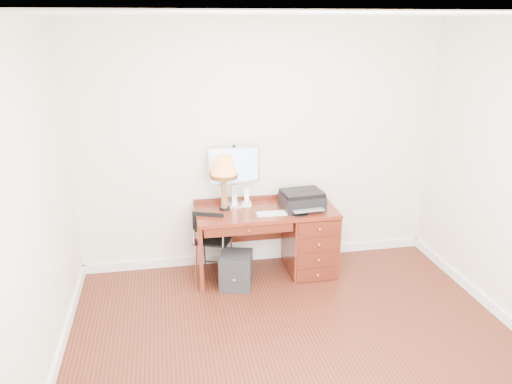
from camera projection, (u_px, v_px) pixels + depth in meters
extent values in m
plane|color=#3E180E|center=(299.00, 348.00, 4.28)|extent=(4.00, 4.00, 0.00)
plane|color=silver|center=(260.00, 147.00, 5.46)|extent=(4.00, 0.00, 4.00)
plane|color=silver|center=(28.00, 219.00, 3.48)|extent=(0.00, 3.50, 3.50)
plane|color=white|center=(310.00, 15.00, 3.40)|extent=(4.00, 4.00, 0.00)
cube|color=white|center=(260.00, 255.00, 5.87)|extent=(4.00, 0.03, 0.10)
cube|color=white|center=(54.00, 372.00, 3.91)|extent=(0.03, 3.50, 0.10)
cube|color=white|center=(506.00, 319.00, 4.61)|extent=(0.03, 3.50, 0.10)
cube|color=maroon|center=(266.00, 211.00, 5.33)|extent=(1.50, 0.65, 0.04)
cube|color=maroon|center=(310.00, 240.00, 5.54)|extent=(0.50, 0.61, 0.71)
cube|color=maroon|center=(199.00, 249.00, 5.33)|extent=(0.04, 0.61, 0.71)
cube|color=#551D11|center=(240.00, 226.00, 5.65)|extent=(0.96, 0.03, 0.39)
cube|color=#551D11|center=(249.00, 230.00, 5.03)|extent=(0.91, 0.03, 0.09)
sphere|color=#BF8C3F|center=(319.00, 253.00, 5.23)|extent=(0.03, 0.03, 0.03)
cube|color=silver|center=(235.00, 204.00, 5.46)|extent=(0.26, 0.20, 0.02)
cube|color=silver|center=(235.00, 193.00, 5.48)|extent=(0.06, 0.04, 0.20)
cube|color=silver|center=(234.00, 165.00, 5.35)|extent=(0.56, 0.10, 0.40)
cube|color=#4C8CF2|center=(235.00, 166.00, 5.33)|extent=(0.51, 0.06, 0.36)
cube|color=white|center=(276.00, 213.00, 5.21)|extent=(0.41, 0.13, 0.02)
cylinder|color=black|center=(299.00, 213.00, 5.22)|extent=(0.21, 0.21, 0.01)
ellipsoid|color=white|center=(299.00, 211.00, 5.22)|extent=(0.09, 0.06, 0.04)
cube|color=black|center=(302.00, 201.00, 5.35)|extent=(0.47, 0.38, 0.16)
cube|color=black|center=(302.00, 193.00, 5.31)|extent=(0.45, 0.36, 0.04)
cylinder|color=black|center=(224.00, 208.00, 5.34)|extent=(0.12, 0.12, 0.02)
cone|color=brown|center=(224.00, 192.00, 5.28)|extent=(0.08, 0.08, 0.35)
cone|color=#F4964D|center=(224.00, 166.00, 5.19)|extent=(0.28, 0.28, 0.22)
cylinder|color=#593814|center=(224.00, 176.00, 5.22)|extent=(0.29, 0.29, 0.04)
cube|color=white|center=(247.00, 204.00, 5.43)|extent=(0.10, 0.10, 0.04)
cube|color=white|center=(247.00, 195.00, 5.40)|extent=(0.05, 0.07, 0.16)
cylinder|color=black|center=(300.00, 198.00, 5.55)|extent=(0.07, 0.07, 0.09)
cube|color=black|center=(214.00, 239.00, 5.42)|extent=(0.48, 0.48, 0.02)
cube|color=black|center=(215.00, 223.00, 5.17)|extent=(0.32, 0.15, 0.22)
cylinder|color=silver|center=(199.00, 251.00, 5.60)|extent=(0.02, 0.02, 0.42)
cylinder|color=silver|center=(226.00, 249.00, 5.66)|extent=(0.02, 0.02, 0.42)
cylinder|color=silver|center=(201.00, 264.00, 5.31)|extent=(0.02, 0.02, 0.42)
cylinder|color=silver|center=(230.00, 261.00, 5.37)|extent=(0.02, 0.02, 0.42)
cylinder|color=silver|center=(200.00, 230.00, 5.17)|extent=(0.02, 0.02, 0.37)
cylinder|color=silver|center=(230.00, 228.00, 5.22)|extent=(0.02, 0.02, 0.37)
cube|color=black|center=(236.00, 270.00, 5.22)|extent=(0.40, 0.40, 0.38)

